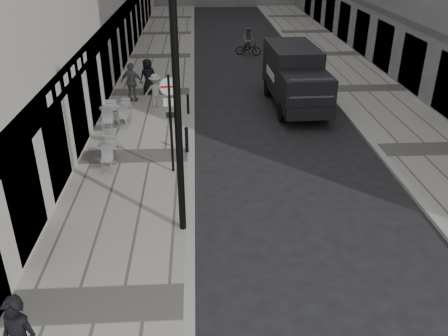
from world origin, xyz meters
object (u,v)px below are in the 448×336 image
at_px(sign_post, 170,111).
at_px(cyclist, 248,45).
at_px(lamppost, 177,90).
at_px(panel_van, 295,75).

xyz_separation_m(sign_post, cyclist, (4.31, 16.94, -1.57)).
bearing_deg(sign_post, lamppost, -85.45).
bearing_deg(lamppost, panel_van, 63.95).
distance_m(lamppost, panel_van, 11.65).
distance_m(sign_post, cyclist, 17.55).
distance_m(lamppost, cyclist, 21.06).
bearing_deg(lamppost, cyclist, 79.17).
xyz_separation_m(panel_van, cyclist, (-1.09, 10.20, -0.81)).
relative_size(lamppost, cyclist, 3.96).
xyz_separation_m(lamppost, cyclist, (3.91, 20.42, -3.37)).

